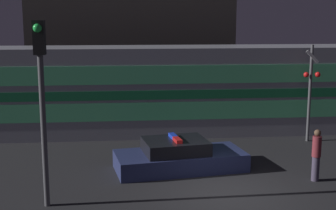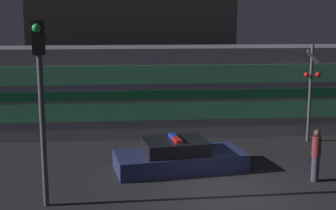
% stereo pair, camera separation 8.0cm
% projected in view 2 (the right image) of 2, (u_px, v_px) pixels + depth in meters
% --- Properties ---
extents(ground_plane, '(120.00, 120.00, 0.00)m').
position_uv_depth(ground_plane, '(226.00, 193.00, 14.10)').
color(ground_plane, black).
extents(train, '(18.07, 2.97, 3.94)m').
position_uv_depth(train, '(159.00, 90.00, 21.42)').
color(train, gray).
rests_on(train, ground_plane).
extents(police_car, '(4.69, 2.57, 1.19)m').
position_uv_depth(police_car, '(179.00, 157.00, 16.24)').
color(police_car, navy).
rests_on(police_car, ground_plane).
extents(pedestrian, '(0.29, 0.29, 1.71)m').
position_uv_depth(pedestrian, '(316.00, 155.00, 14.99)').
color(pedestrian, '#3F384C').
rests_on(pedestrian, ground_plane).
extents(crossing_signal_near, '(0.72, 0.31, 4.12)m').
position_uv_depth(crossing_signal_near, '(311.00, 88.00, 19.63)').
color(crossing_signal_near, '#4C4C51').
rests_on(crossing_signal_near, ground_plane).
extents(traffic_light_corner, '(0.30, 0.46, 5.14)m').
position_uv_depth(traffic_light_corner, '(41.00, 87.00, 12.54)').
color(traffic_light_corner, '#4C4C51').
rests_on(traffic_light_corner, ground_plane).
extents(building_left, '(11.87, 6.20, 9.74)m').
position_uv_depth(building_left, '(132.00, 24.00, 29.13)').
color(building_left, '#47423D').
rests_on(building_left, ground_plane).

